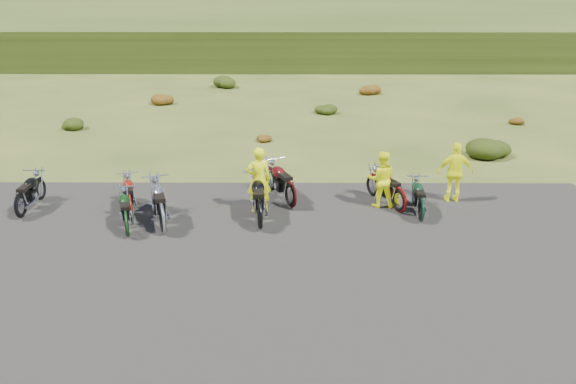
{
  "coord_description": "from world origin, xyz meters",
  "views": [
    {
      "loc": [
        0.79,
        -13.35,
        6.19
      ],
      "look_at": [
        0.71,
        0.64,
        0.96
      ],
      "focal_mm": 35.0,
      "sensor_mm": 36.0,
      "label": 1
    }
  ],
  "objects_px": {
    "motorcycle_7": "(420,222)",
    "person_middle": "(259,181)",
    "motorcycle_3": "(164,234)",
    "motorcycle_0": "(23,218)"
  },
  "relations": [
    {
      "from": "motorcycle_3",
      "to": "person_middle",
      "type": "bearing_deg",
      "value": -77.2
    },
    {
      "from": "motorcycle_0",
      "to": "motorcycle_3",
      "type": "xyz_separation_m",
      "value": [
        4.18,
        -1.03,
        0.0
      ]
    },
    {
      "from": "motorcycle_0",
      "to": "person_middle",
      "type": "bearing_deg",
      "value": -86.36
    },
    {
      "from": "motorcycle_3",
      "to": "person_middle",
      "type": "height_order",
      "value": "person_middle"
    },
    {
      "from": "motorcycle_3",
      "to": "motorcycle_7",
      "type": "bearing_deg",
      "value": -101.89
    },
    {
      "from": "motorcycle_7",
      "to": "person_middle",
      "type": "bearing_deg",
      "value": 84.81
    },
    {
      "from": "motorcycle_0",
      "to": "motorcycle_3",
      "type": "bearing_deg",
      "value": -104.17
    },
    {
      "from": "motorcycle_7",
      "to": "person_middle",
      "type": "xyz_separation_m",
      "value": [
        -4.48,
        0.68,
        0.95
      ]
    },
    {
      "from": "motorcycle_0",
      "to": "motorcycle_7",
      "type": "bearing_deg",
      "value": -91.47
    },
    {
      "from": "motorcycle_0",
      "to": "person_middle",
      "type": "xyz_separation_m",
      "value": [
        6.62,
        0.46,
        0.95
      ]
    }
  ]
}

